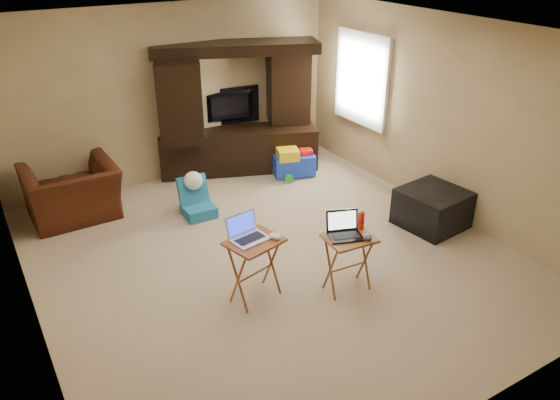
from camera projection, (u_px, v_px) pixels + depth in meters
floor at (271, 255)px, 6.28m from camera, size 5.50×5.50×0.00m
ceiling at (269, 32)px, 5.17m from camera, size 5.50×5.50×0.00m
wall_back at (174, 94)px, 7.83m from camera, size 5.00×0.00×5.00m
wall_front at (479, 286)px, 3.62m from camera, size 5.00×0.00×5.00m
wall_left at (13, 212)px, 4.56m from camera, size 0.00×5.50×5.50m
wall_right at (441, 116)px, 6.88m from camera, size 0.00×5.50×5.50m
window_pane at (363, 79)px, 7.99m from camera, size 0.00×1.20×1.20m
window_frame at (362, 79)px, 7.98m from camera, size 0.06×1.14×1.34m
entertainment_center at (237, 109)px, 8.09m from camera, size 2.43×1.41×1.94m
television at (230, 108)px, 8.29m from camera, size 0.99×0.27×0.57m
recliner at (72, 193)px, 6.95m from camera, size 1.12×0.98×0.71m
child_rocker at (198, 198)px, 7.03m from camera, size 0.40×0.45×0.52m
plush_toy at (197, 195)px, 7.30m from camera, size 0.32×0.27×0.36m
push_toy at (294, 162)px, 8.20m from camera, size 0.73×0.62×0.46m
ottoman at (432, 208)px, 6.83m from camera, size 0.81×0.81×0.47m
tray_table_left at (255, 270)px, 5.42m from camera, size 0.60×0.53×0.67m
tray_table_right at (348, 264)px, 5.56m from camera, size 0.51×0.42×0.62m
laptop_left at (250, 229)px, 5.23m from camera, size 0.39×0.34×0.24m
laptop_right at (346, 227)px, 5.37m from camera, size 0.40×0.37×0.24m
mouse_left at (275, 236)px, 5.29m from camera, size 0.13×0.16×0.06m
mouse_right at (368, 237)px, 5.38m from camera, size 0.12×0.15×0.05m
water_bottle at (361, 220)px, 5.53m from camera, size 0.06×0.06×0.19m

